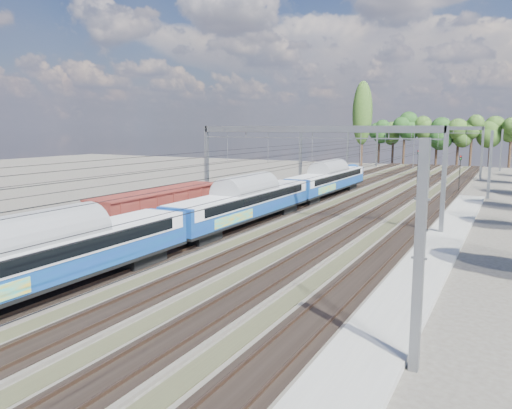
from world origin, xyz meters
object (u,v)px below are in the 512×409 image
at_px(emu_train, 244,198).
at_px(signal_near, 418,163).
at_px(worker, 446,170).
at_px(freight_boxcar, 160,209).
at_px(signal_far, 460,169).

xyz_separation_m(emu_train, signal_near, (7.84, 40.93, 0.74)).
bearing_deg(signal_near, worker, 69.29).
bearing_deg(worker, freight_boxcar, 176.94).
relative_size(freight_boxcar, worker, 7.23).
relative_size(freight_boxcar, signal_near, 2.61).
bearing_deg(signal_far, emu_train, -127.52).
bearing_deg(emu_train, signal_near, 79.16).
xyz_separation_m(signal_near, signal_far, (6.58, -6.01, -0.22)).
bearing_deg(freight_boxcar, signal_near, 75.27).
height_order(freight_boxcar, signal_far, signal_far).
distance_m(emu_train, signal_near, 41.68).
xyz_separation_m(emu_train, signal_far, (14.41, 34.93, 0.52)).
bearing_deg(worker, signal_near, -176.67).
bearing_deg(signal_far, worker, 85.60).
height_order(worker, signal_far, signal_far).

